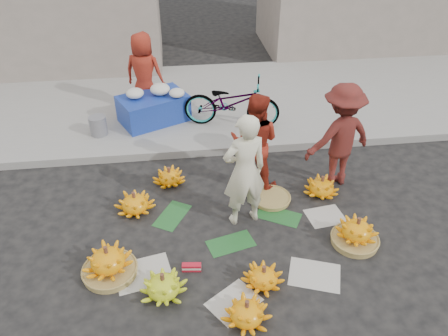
{
  "coord_description": "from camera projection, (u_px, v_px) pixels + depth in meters",
  "views": [
    {
      "loc": [
        -0.74,
        -4.6,
        4.34
      ],
      "look_at": [
        -0.09,
        0.66,
        0.7
      ],
      "focal_mm": 35.0,
      "sensor_mm": 36.0,
      "label": 1
    }
  ],
  "objects": [
    {
      "name": "banana_bunch_4",
      "position": [
        356.0,
        232.0,
        6.03
      ],
      "size": [
        0.73,
        0.73,
        0.45
      ],
      "rotation": [
        0.0,
        0.0,
        0.37
      ],
      "color": "olive",
      "rests_on": "ground"
    },
    {
      "name": "banana_bunch_5",
      "position": [
        322.0,
        186.0,
        6.97
      ],
      "size": [
        0.61,
        0.61,
        0.35
      ],
      "rotation": [
        0.0,
        0.0,
        -0.13
      ],
      "color": "#FFA50C",
      "rests_on": "ground"
    },
    {
      "name": "newspaper_scatter",
      "position": [
        245.0,
        275.0,
        5.64
      ],
      "size": [
        3.2,
        1.8,
        0.0
      ],
      "primitive_type": null,
      "color": "beige",
      "rests_on": "ground"
    },
    {
      "name": "bicycle",
      "position": [
        232.0,
        103.0,
        8.44
      ],
      "size": [
        1.05,
        1.96,
        0.98
      ],
      "primitive_type": "imported",
      "rotation": [
        0.0,
        0.0,
        1.34
      ],
      "color": "gray",
      "rests_on": "sidewalk"
    },
    {
      "name": "banana_bunch_1",
      "position": [
        163.0,
        286.0,
        5.31
      ],
      "size": [
        0.68,
        0.68,
        0.36
      ],
      "rotation": [
        0.0,
        0.0,
        -0.23
      ],
      "color": "#9EC01B",
      "rests_on": "ground"
    },
    {
      "name": "vendor_red",
      "position": [
        255.0,
        142.0,
        6.82
      ],
      "size": [
        0.97,
        0.87,
        1.63
      ],
      "primitive_type": "imported",
      "rotation": [
        0.0,
        0.0,
        2.76
      ],
      "color": "#A32B19",
      "rests_on": "ground"
    },
    {
      "name": "flower_table",
      "position": [
        154.0,
        107.0,
        8.69
      ],
      "size": [
        1.51,
        1.28,
        0.75
      ],
      "rotation": [
        0.0,
        0.0,
        0.44
      ],
      "color": "navy",
      "rests_on": "sidewalk"
    },
    {
      "name": "basket_spare",
      "position": [
        271.0,
        198.0,
        6.9
      ],
      "size": [
        0.63,
        0.63,
        0.07
      ],
      "primitive_type": "cylinder",
      "rotation": [
        0.0,
        0.0,
        0.07
      ],
      "color": "olive",
      "rests_on": "ground"
    },
    {
      "name": "banana_bunch_3",
      "position": [
        264.0,
        277.0,
        5.44
      ],
      "size": [
        0.59,
        0.59,
        0.32
      ],
      "rotation": [
        0.0,
        0.0,
        0.22
      ],
      "color": "#FFA50C",
      "rests_on": "ground"
    },
    {
      "name": "incense_stack",
      "position": [
        192.0,
        267.0,
        5.68
      ],
      "size": [
        0.26,
        0.11,
        0.1
      ],
      "primitive_type": "cube",
      "rotation": [
        0.0,
        0.0,
        -0.11
      ],
      "color": "red",
      "rests_on": "ground"
    },
    {
      "name": "vendor_cream",
      "position": [
        245.0,
        171.0,
        6.05
      ],
      "size": [
        0.72,
        0.56,
        1.76
      ],
      "primitive_type": "imported",
      "rotation": [
        0.0,
        0.0,
        3.37
      ],
      "color": "#EBE6C5",
      "rests_on": "ground"
    },
    {
      "name": "sidewalk",
      "position": [
        208.0,
        100.0,
        9.78
      ],
      "size": [
        40.0,
        4.0,
        0.12
      ],
      "primitive_type": "cube",
      "color": "gray",
      "rests_on": "ground"
    },
    {
      "name": "banana_bunch_2",
      "position": [
        247.0,
        312.0,
        4.99
      ],
      "size": [
        0.65,
        0.65,
        0.34
      ],
      "rotation": [
        0.0,
        0.0,
        -0.22
      ],
      "color": "#FFA50C",
      "rests_on": "ground"
    },
    {
      "name": "banana_bunch_0",
      "position": [
        108.0,
        262.0,
        5.56
      ],
      "size": [
        0.69,
        0.69,
        0.47
      ],
      "rotation": [
        0.0,
        0.0,
        -0.1
      ],
      "color": "olive",
      "rests_on": "ground"
    },
    {
      "name": "man_striped",
      "position": [
        340.0,
        136.0,
        6.84
      ],
      "size": [
        1.27,
        0.93,
        1.76
      ],
      "primitive_type": "imported",
      "rotation": [
        0.0,
        0.0,
        3.41
      ],
      "color": "maroon",
      "rests_on": "ground"
    },
    {
      "name": "grey_bucket",
      "position": [
        98.0,
        126.0,
        8.31
      ],
      "size": [
        0.32,
        0.32,
        0.37
      ],
      "primitive_type": "cylinder",
      "color": "slate",
      "rests_on": "sidewalk"
    },
    {
      "name": "ground",
      "position": [
        236.0,
        233.0,
        6.3
      ],
      "size": [
        80.0,
        80.0,
        0.0
      ],
      "primitive_type": "plane",
      "color": "black",
      "rests_on": "ground"
    },
    {
      "name": "banana_bunch_7",
      "position": [
        169.0,
        177.0,
        7.22
      ],
      "size": [
        0.53,
        0.53,
        0.31
      ],
      "rotation": [
        0.0,
        0.0,
        0.11
      ],
      "color": "#FFA50C",
      "rests_on": "ground"
    },
    {
      "name": "flower_vendor",
      "position": [
        144.0,
        73.0,
        8.81
      ],
      "size": [
        0.93,
        0.76,
        1.64
      ],
      "primitive_type": "imported",
      "rotation": [
        0.0,
        0.0,
        2.79
      ],
      "color": "#A32B19",
      "rests_on": "sidewalk"
    },
    {
      "name": "curb",
      "position": [
        219.0,
        149.0,
        8.05
      ],
      "size": [
        40.0,
        0.25,
        0.15
      ],
      "primitive_type": "cube",
      "color": "gray",
      "rests_on": "ground"
    },
    {
      "name": "banana_leaves",
      "position": [
        227.0,
        224.0,
        6.45
      ],
      "size": [
        2.0,
        1.0,
        0.0
      ],
      "primitive_type": null,
      "color": "#1A5023",
      "rests_on": "ground"
    },
    {
      "name": "banana_bunch_6",
      "position": [
        135.0,
        203.0,
        6.62
      ],
      "size": [
        0.68,
        0.68,
        0.36
      ],
      "rotation": [
        0.0,
        0.0,
        -0.24
      ],
      "color": "#FFA50C",
      "rests_on": "ground"
    }
  ]
}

